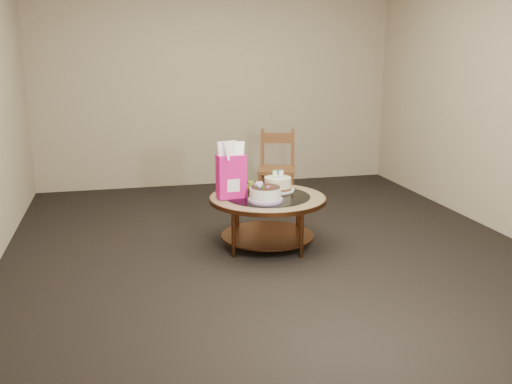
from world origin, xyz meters
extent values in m
plane|color=black|center=(0.00, 0.00, 0.00)|extent=(5.00, 5.00, 0.00)
cube|color=tan|center=(0.00, 2.50, 1.30)|extent=(4.50, 0.02, 2.60)
cube|color=tan|center=(0.00, -2.50, 1.30)|extent=(4.50, 0.02, 2.60)
cube|color=tan|center=(2.25, 0.00, 1.30)|extent=(0.02, 5.00, 2.60)
cylinder|color=#532D17|center=(0.35, 0.20, 0.21)|extent=(0.04, 0.04, 0.42)
cylinder|color=#532D17|center=(-0.20, 0.35, 0.21)|extent=(0.04, 0.04, 0.42)
cylinder|color=#532D17|center=(-0.35, -0.20, 0.21)|extent=(0.04, 0.04, 0.42)
cylinder|color=#532D17|center=(0.20, -0.35, 0.21)|extent=(0.04, 0.04, 0.42)
cylinder|color=#532D17|center=(0.00, 0.00, 0.10)|extent=(0.82, 0.82, 0.02)
cylinder|color=#532D17|center=(0.00, 0.00, 0.43)|extent=(1.02, 1.02, 0.04)
cylinder|color=tan|center=(0.00, 0.00, 0.45)|extent=(1.00, 1.00, 0.01)
cylinder|color=black|center=(0.00, 0.00, 0.45)|extent=(0.74, 0.74, 0.01)
cylinder|color=#B391CD|center=(-0.06, -0.16, 0.47)|extent=(0.29, 0.29, 0.02)
cylinder|color=silver|center=(-0.06, -0.16, 0.52)|extent=(0.27, 0.27, 0.12)
cylinder|color=black|center=(-0.06, -0.16, 0.58)|extent=(0.25, 0.25, 0.01)
sphere|color=#B391CD|center=(-0.13, -0.14, 0.60)|extent=(0.05, 0.05, 0.05)
sphere|color=#B391CD|center=(-0.09, -0.11, 0.60)|extent=(0.05, 0.05, 0.05)
sphere|color=#B391CD|center=(-0.12, -0.18, 0.60)|extent=(0.04, 0.04, 0.04)
cone|color=#1B6820|center=(-0.09, -0.15, 0.59)|extent=(0.04, 0.04, 0.02)
cone|color=#1B6820|center=(-0.15, -0.16, 0.59)|extent=(0.03, 0.04, 0.02)
cone|color=#1B6820|center=(-0.08, -0.09, 0.59)|extent=(0.03, 0.03, 0.02)
cone|color=#1B6820|center=(-0.09, -0.20, 0.59)|extent=(0.03, 0.04, 0.02)
cylinder|color=white|center=(0.14, 0.17, 0.46)|extent=(0.30, 0.30, 0.01)
cylinder|color=#4A2615|center=(0.14, 0.17, 0.48)|extent=(0.25, 0.25, 0.02)
cylinder|color=beige|center=(0.14, 0.17, 0.53)|extent=(0.24, 0.24, 0.09)
cube|color=green|center=(0.11, 0.17, 0.61)|extent=(0.05, 0.02, 0.07)
cube|color=white|center=(0.11, 0.17, 0.61)|extent=(0.04, 0.02, 0.05)
cube|color=#4185E0|center=(0.17, 0.16, 0.61)|extent=(0.05, 0.02, 0.07)
cube|color=white|center=(0.17, 0.16, 0.61)|extent=(0.04, 0.02, 0.05)
cube|color=#ED1695|center=(-0.32, 0.02, 0.64)|extent=(0.25, 0.16, 0.37)
cube|color=white|center=(-0.32, 0.02, 0.58)|extent=(0.12, 0.15, 0.11)
cube|color=#CCBF54|center=(-0.09, 0.25, 0.46)|extent=(0.12, 0.12, 0.01)
cylinder|color=#BF8E3B|center=(-0.09, 0.25, 0.47)|extent=(0.12, 0.12, 0.01)
cylinder|color=olive|center=(-0.09, 0.25, 0.51)|extent=(0.06, 0.06, 0.06)
cylinder|color=black|center=(-0.09, 0.25, 0.54)|extent=(0.00, 0.00, 0.01)
cube|color=brown|center=(0.42, 1.21, 0.42)|extent=(0.50, 0.50, 0.04)
cube|color=brown|center=(0.21, 1.10, 0.21)|extent=(0.05, 0.05, 0.42)
cube|color=brown|center=(0.52, 0.99, 0.21)|extent=(0.05, 0.05, 0.42)
cube|color=brown|center=(0.31, 1.42, 0.21)|extent=(0.05, 0.05, 0.42)
cube|color=brown|center=(0.63, 1.31, 0.21)|extent=(0.05, 0.05, 0.42)
cube|color=brown|center=(0.31, 1.42, 0.63)|extent=(0.05, 0.05, 0.43)
cube|color=brown|center=(0.63, 1.31, 0.63)|extent=(0.05, 0.05, 0.43)
cube|color=brown|center=(0.47, 1.37, 0.75)|extent=(0.33, 0.13, 0.11)
camera|label=1|loc=(-1.23, -4.64, 1.70)|focal=40.00mm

